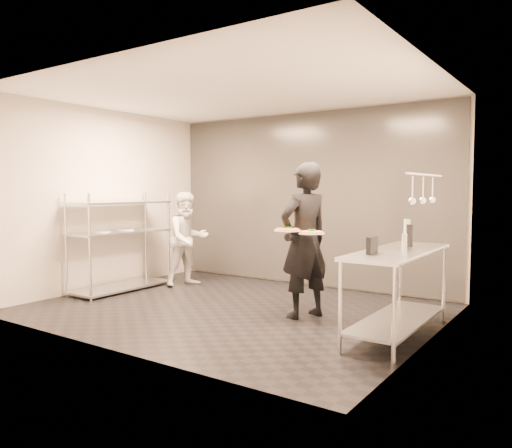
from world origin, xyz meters
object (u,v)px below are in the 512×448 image
Objects in this scene: pizza_plate_near at (288,230)px; pizza_plate_far at (312,233)px; chef at (188,239)px; salad_plate at (307,207)px; pass_rack at (120,240)px; bottle_green at (407,231)px; bottle_dark at (409,236)px; pos_monitor at (372,245)px; bottle_clear at (404,242)px; prep_counter at (398,278)px; waiter at (305,240)px.

pizza_plate_far is (0.29, 0.06, -0.02)m from pizza_plate_near.
chef reaches higher than salad_plate.
pass_rack is 5.09× the size of pizza_plate_near.
bottle_dark is at bearing -69.21° from bottle_green.
pass_rack reaches higher than pizza_plate_far.
pass_rack is at bearing 170.77° from pos_monitor.
pos_monitor is (0.88, -0.40, -0.05)m from pizza_plate_far.
bottle_clear is at bearing -0.04° from pass_rack.
bottle_dark reaches higher than pizza_plate_far.
bottle_green is (-0.17, 0.80, 0.43)m from prep_counter.
salad_plate is 1.47m from bottle_clear.
prep_counter is 6.00× the size of pizza_plate_far.
pass_rack reaches higher than pizza_plate_near.
bottle_clear is 0.70× the size of bottle_dark.
bottle_dark is at bearing 89.35° from prep_counter.
chef reaches higher than prep_counter.
pass_rack is at bearing 179.96° from bottle_clear.
bottle_clear is (0.23, -0.81, -0.05)m from bottle_green.
chef is (0.60, 0.87, -0.01)m from pass_rack.
pizza_plate_near is 1.44m from bottle_green.
bottle_clear is (1.36, 0.08, -0.07)m from pizza_plate_near.
waiter reaches higher than bottle_clear.
waiter is at bearing -170.62° from bottle_dark.
waiter reaches higher than bottle_green.
bottle_green is 0.84m from bottle_clear.
waiter is at bearing 172.76° from bottle_clear.
bottle_dark is at bearing 121.04° from waiter.
bottle_clear is 0.37m from bottle_dark.
salad_plate is at bearing 140.96° from pos_monitor.
pos_monitor is at bearing -98.99° from bottle_dark.
prep_counter is 3.83m from chef.
pos_monitor is at bearing -24.35° from pizza_plate_far.
chef reaches higher than bottle_clear.
prep_counter is 5.75× the size of salad_plate.
salad_plate is at bearing -161.69° from bottle_green.
bottle_green reaches higher than pizza_plate_far.
chef is 5.03× the size of pizza_plate_far.
chef is at bearing 166.95° from prep_counter.
pass_rack is 0.85× the size of waiter.
waiter is 0.49m from salad_plate.
pizza_plate_near is 1.36m from bottle_clear.
pass_rack is at bearing 178.36° from pizza_plate_near.
bottle_green is at bearing 143.60° from waiter.
pos_monitor is at bearing -5.80° from pass_rack.
chef is at bearing 167.08° from bottle_clear.
salad_plate is (-0.31, 0.45, 0.28)m from pizza_plate_far.
bottle_dark is at bearing -2.95° from salad_plate.
chef is 6.41× the size of pos_monitor.
pass_rack is 4.24m from pos_monitor.
prep_counter is at bearing 70.97° from pos_monitor.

